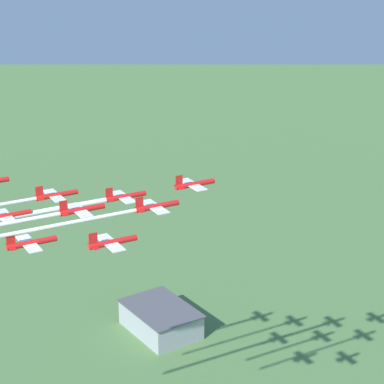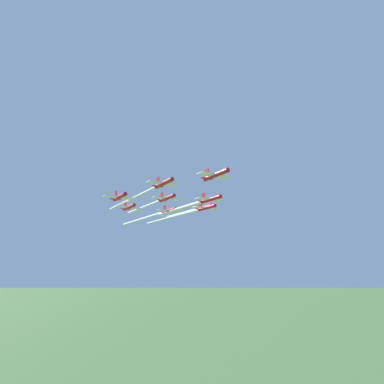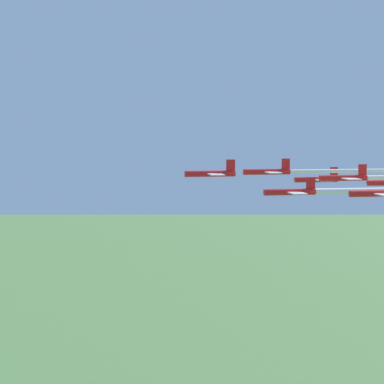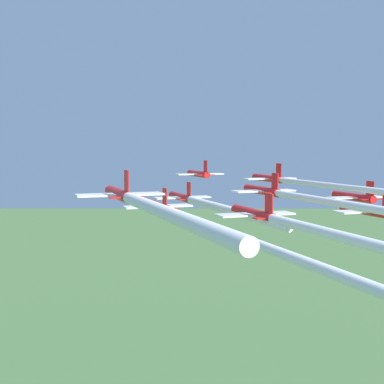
{
  "view_description": "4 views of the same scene",
  "coord_description": "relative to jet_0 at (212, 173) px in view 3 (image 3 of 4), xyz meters",
  "views": [
    {
      "loc": [
        -161.58,
        146.41,
        169.62
      ],
      "look_at": [
        -6.47,
        40.69,
        103.78
      ],
      "focal_mm": 70.0,
      "sensor_mm": 36.0,
      "label": 1
    },
    {
      "loc": [
        -67.73,
        -18.58,
        83.55
      ],
      "look_at": [
        -18.7,
        46.69,
        102.73
      ],
      "focal_mm": 28.0,
      "sensor_mm": 36.0,
      "label": 2
    },
    {
      "loc": [
        144.85,
        -2.25,
        118.73
      ],
      "look_at": [
        -15.29,
        40.43,
        103.98
      ],
      "focal_mm": 70.0,
      "sensor_mm": 36.0,
      "label": 3
    },
    {
      "loc": [
        37.43,
        150.02,
        113.99
      ],
      "look_at": [
        -13.78,
        37.1,
        103.65
      ],
      "focal_mm": 50.0,
      "sensor_mm": 36.0,
      "label": 4
    }
  ],
  "objects": [
    {
      "name": "jet_5",
      "position": [
        -15.32,
        32.22,
        -2.95
      ],
      "size": [
        10.7,
        11.3,
        3.77
      ],
      "rotation": [
        0.0,
        0.0,
        3.05
      ],
      "color": "red"
    },
    {
      "name": "jet_3",
      "position": [
        20.72,
        29.04,
        -3.22
      ],
      "size": [
        10.7,
        11.3,
        3.77
      ],
      "rotation": [
        0.0,
        0.0,
        3.05
      ],
      "color": "red"
    },
    {
      "name": "jet_2",
      "position": [
        -7.66,
        16.11,
        -0.3
      ],
      "size": [
        10.7,
        11.3,
        3.77
      ],
      "rotation": [
        0.0,
        0.0,
        3.05
      ],
      "color": "red"
    },
    {
      "name": "jet_1",
      "position": [
        10.36,
        14.52,
        -3.48
      ],
      "size": [
        10.7,
        11.3,
        3.77
      ],
      "rotation": [
        0.0,
        0.0,
        3.05
      ],
      "color": "red"
    },
    {
      "name": "jet_4",
      "position": [
        2.7,
        30.63,
        -1.32
      ],
      "size": [
        10.7,
        11.3,
        3.77
      ],
      "rotation": [
        0.0,
        0.0,
        3.05
      ],
      "color": "red"
    },
    {
      "name": "jet_0",
      "position": [
        0.0,
        0.0,
        0.0
      ],
      "size": [
        10.7,
        11.3,
        3.77
      ],
      "rotation": [
        0.0,
        0.0,
        3.05
      ],
      "color": "red"
    }
  ]
}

